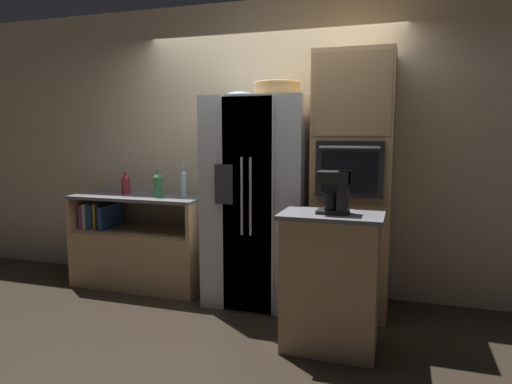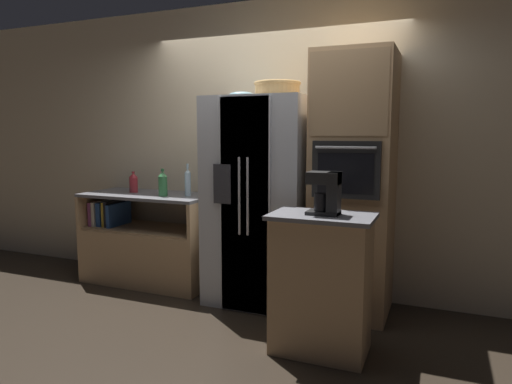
# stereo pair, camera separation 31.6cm
# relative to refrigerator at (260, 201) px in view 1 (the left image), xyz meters

# --- Properties ---
(ground_plane) EXTENTS (20.00, 20.00, 0.00)m
(ground_plane) POSITION_rel_refrigerator_xyz_m (-0.02, -0.07, -0.93)
(ground_plane) COLOR black
(wall_back) EXTENTS (12.00, 0.06, 2.80)m
(wall_back) POSITION_rel_refrigerator_xyz_m (-0.02, 0.40, 0.47)
(wall_back) COLOR beige
(wall_back) RESTS_ON ground_plane
(counter_left) EXTENTS (1.35, 0.64, 0.93)m
(counter_left) POSITION_rel_refrigerator_xyz_m (-1.28, 0.05, -0.59)
(counter_left) COLOR tan
(counter_left) RESTS_ON ground_plane
(refrigerator) EXTENTS (0.90, 0.77, 1.86)m
(refrigerator) POSITION_rel_refrigerator_xyz_m (0.00, 0.00, 0.00)
(refrigerator) COLOR silver
(refrigerator) RESTS_ON ground_plane
(wall_oven) EXTENTS (0.64, 0.72, 2.20)m
(wall_oven) POSITION_rel_refrigerator_xyz_m (0.83, 0.04, 0.18)
(wall_oven) COLOR tan
(wall_oven) RESTS_ON ground_plane
(island_counter) EXTENTS (0.71, 0.46, 0.99)m
(island_counter) POSITION_rel_refrigerator_xyz_m (0.77, -0.78, -0.43)
(island_counter) COLOR tan
(island_counter) RESTS_ON ground_plane
(wicker_basket) EXTENTS (0.40, 0.40, 0.12)m
(wicker_basket) POSITION_rel_refrigerator_xyz_m (0.17, -0.05, 1.00)
(wicker_basket) COLOR tan
(wicker_basket) RESTS_ON refrigerator
(fruit_bowl) EXTENTS (0.23, 0.23, 0.06)m
(fruit_bowl) POSITION_rel_refrigerator_xyz_m (-0.22, 0.07, 0.96)
(fruit_bowl) COLOR #668C99
(fruit_bowl) RESTS_ON refrigerator
(bottle_tall) EXTENTS (0.09, 0.09, 0.27)m
(bottle_tall) POSITION_rel_refrigerator_xyz_m (-1.02, -0.04, 0.12)
(bottle_tall) COLOR #33723F
(bottle_tall) RESTS_ON counter_left
(bottle_short) EXTENTS (0.09, 0.09, 0.22)m
(bottle_short) POSITION_rel_refrigerator_xyz_m (-1.47, 0.09, 0.10)
(bottle_short) COLOR maroon
(bottle_short) RESTS_ON counter_left
(bottle_wide) EXTENTS (0.06, 0.06, 0.32)m
(bottle_wide) POSITION_rel_refrigerator_xyz_m (-0.80, 0.06, 0.13)
(bottle_wide) COLOR silver
(bottle_wide) RESTS_ON counter_left
(coffee_maker) EXTENTS (0.22, 0.16, 0.29)m
(coffee_maker) POSITION_rel_refrigerator_xyz_m (0.80, -0.78, 0.22)
(coffee_maker) COLOR black
(coffee_maker) RESTS_ON island_counter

